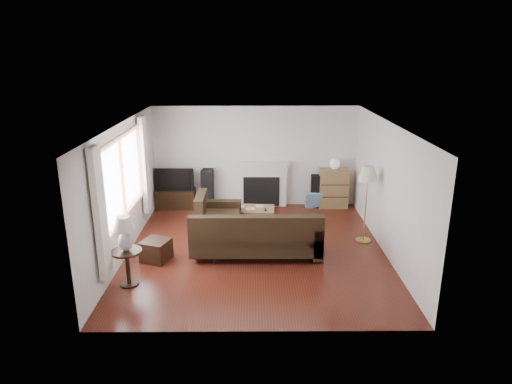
{
  "coord_description": "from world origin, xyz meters",
  "views": [
    {
      "loc": [
        -0.06,
        -8.28,
        3.8
      ],
      "look_at": [
        0.0,
        0.3,
        1.1
      ],
      "focal_mm": 32.0,
      "sensor_mm": 36.0,
      "label": 1
    }
  ],
  "objects_px": {
    "tv_stand": "(176,199)",
    "bookshelf": "(333,188)",
    "coffee_table": "(250,217)",
    "side_table": "(128,268)",
    "sectional_sofa": "(256,234)",
    "floor_lamp": "(366,205)"
  },
  "relations": [
    {
      "from": "bookshelf",
      "to": "coffee_table",
      "type": "bearing_deg",
      "value": -149.01
    },
    {
      "from": "coffee_table",
      "to": "sectional_sofa",
      "type": "bearing_deg",
      "value": -81.57
    },
    {
      "from": "bookshelf",
      "to": "sectional_sofa",
      "type": "relative_size",
      "value": 0.37
    },
    {
      "from": "bookshelf",
      "to": "sectional_sofa",
      "type": "bearing_deg",
      "value": -125.19
    },
    {
      "from": "tv_stand",
      "to": "bookshelf",
      "type": "relative_size",
      "value": 0.98
    },
    {
      "from": "tv_stand",
      "to": "coffee_table",
      "type": "bearing_deg",
      "value": -33.07
    },
    {
      "from": "sectional_sofa",
      "to": "floor_lamp",
      "type": "height_order",
      "value": "floor_lamp"
    },
    {
      "from": "coffee_table",
      "to": "side_table",
      "type": "bearing_deg",
      "value": -123.13
    },
    {
      "from": "sectional_sofa",
      "to": "coffee_table",
      "type": "height_order",
      "value": "sectional_sofa"
    },
    {
      "from": "coffee_table",
      "to": "tv_stand",
      "type": "bearing_deg",
      "value": 150.8
    },
    {
      "from": "bookshelf",
      "to": "coffee_table",
      "type": "height_order",
      "value": "bookshelf"
    },
    {
      "from": "tv_stand",
      "to": "sectional_sofa",
      "type": "xyz_separation_m",
      "value": [
        1.98,
        -2.73,
        0.19
      ]
    },
    {
      "from": "bookshelf",
      "to": "floor_lamp",
      "type": "height_order",
      "value": "floor_lamp"
    },
    {
      "from": "floor_lamp",
      "to": "side_table",
      "type": "xyz_separation_m",
      "value": [
        -4.37,
        -1.8,
        -0.48
      ]
    },
    {
      "from": "sectional_sofa",
      "to": "side_table",
      "type": "bearing_deg",
      "value": -151.44
    },
    {
      "from": "tv_stand",
      "to": "bookshelf",
      "type": "distance_m",
      "value": 3.94
    },
    {
      "from": "bookshelf",
      "to": "tv_stand",
      "type": "bearing_deg",
      "value": -179.56
    },
    {
      "from": "bookshelf",
      "to": "side_table",
      "type": "relative_size",
      "value": 1.56
    },
    {
      "from": "sectional_sofa",
      "to": "coffee_table",
      "type": "relative_size",
      "value": 2.49
    },
    {
      "from": "coffee_table",
      "to": "floor_lamp",
      "type": "bearing_deg",
      "value": -16.92
    },
    {
      "from": "side_table",
      "to": "floor_lamp",
      "type": "bearing_deg",
      "value": 22.34
    },
    {
      "from": "coffee_table",
      "to": "side_table",
      "type": "height_order",
      "value": "side_table"
    }
  ]
}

